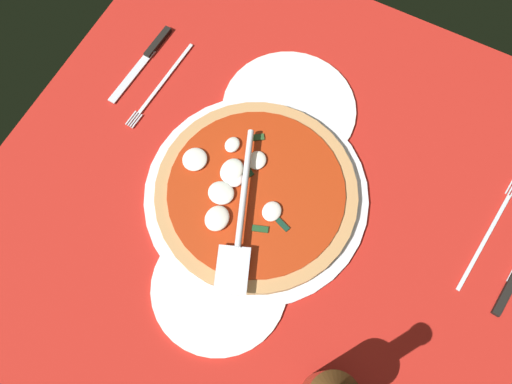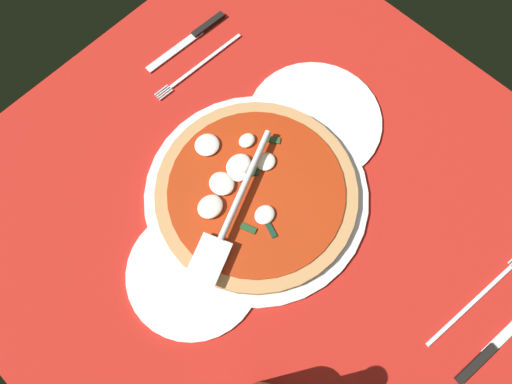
% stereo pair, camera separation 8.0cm
% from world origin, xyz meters
% --- Properties ---
extents(ground_plane, '(0.91, 0.91, 0.01)m').
position_xyz_m(ground_plane, '(0.00, 0.00, -0.00)').
color(ground_plane, '#B21F17').
extents(pizza_pan, '(0.36, 0.36, 0.01)m').
position_xyz_m(pizza_pan, '(-0.00, 0.03, 0.01)').
color(pizza_pan, silver).
rests_on(pizza_pan, ground_plane).
extents(dinner_plate_left, '(0.21, 0.21, 0.01)m').
position_xyz_m(dinner_plate_left, '(-0.16, 0.01, 0.01)').
color(dinner_plate_left, white).
rests_on(dinner_plate_left, ground_plane).
extents(dinner_plate_right, '(0.23, 0.23, 0.01)m').
position_xyz_m(dinner_plate_right, '(0.17, 0.05, 0.01)').
color(dinner_plate_right, white).
rests_on(dinner_plate_right, ground_plane).
extents(pizza, '(0.33, 0.33, 0.03)m').
position_xyz_m(pizza, '(-0.00, 0.03, 0.02)').
color(pizza, tan).
rests_on(pizza, pizza_pan).
extents(pizza_server, '(0.26, 0.13, 0.01)m').
position_xyz_m(pizza_server, '(-0.05, 0.03, 0.04)').
color(pizza_server, silver).
rests_on(pizza_server, pizza).
extents(place_setting_near, '(0.23, 0.16, 0.01)m').
position_xyz_m(place_setting_near, '(0.09, -0.36, 0.00)').
color(place_setting_near, silver).
rests_on(place_setting_near, ground_plane).
extents(place_setting_far, '(0.21, 0.13, 0.01)m').
position_xyz_m(place_setting_far, '(0.12, 0.30, 0.00)').
color(place_setting_far, white).
rests_on(place_setting_far, ground_plane).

